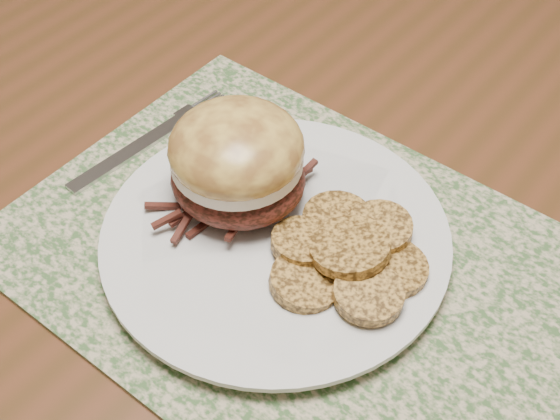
# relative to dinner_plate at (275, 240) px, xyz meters

# --- Properties ---
(placemat) EXTENTS (0.45, 0.33, 0.00)m
(placemat) POSITION_rel_dinner_plate_xyz_m (0.02, 0.00, -0.01)
(placemat) COLOR #3B5C2F
(placemat) RESTS_ON dining_table
(dinner_plate) EXTENTS (0.26, 0.26, 0.02)m
(dinner_plate) POSITION_rel_dinner_plate_xyz_m (0.00, 0.00, 0.00)
(dinner_plate) COLOR silver
(dinner_plate) RESTS_ON placemat
(pork_sandwich) EXTENTS (0.12, 0.11, 0.08)m
(pork_sandwich) POSITION_rel_dinner_plate_xyz_m (-0.05, 0.01, 0.05)
(pork_sandwich) COLOR black
(pork_sandwich) RESTS_ON dinner_plate
(roasted_potatoes) EXTENTS (0.14, 0.14, 0.03)m
(roasted_potatoes) POSITION_rel_dinner_plate_xyz_m (0.06, 0.01, 0.02)
(roasted_potatoes) COLOR #B78236
(roasted_potatoes) RESTS_ON dinner_plate
(fork) EXTENTS (0.03, 0.18, 0.00)m
(fork) POSITION_rel_dinner_plate_xyz_m (-0.17, 0.03, -0.01)
(fork) COLOR #B2B1B9
(fork) RESTS_ON placemat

